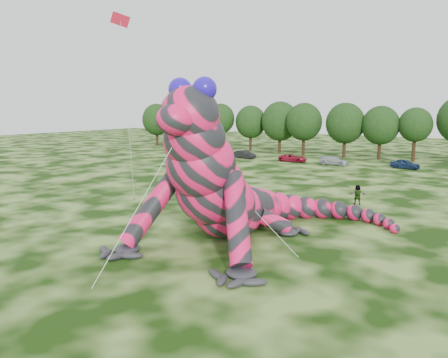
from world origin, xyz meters
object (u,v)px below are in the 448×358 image
at_px(car_0, 207,151).
at_px(car_3, 334,161).
at_px(car_4, 405,164).
at_px(spectator_5, 357,195).
at_px(tree_9, 415,135).
at_px(spectator_4, 233,164).
at_px(tree_8, 380,133).
at_px(car_2, 293,158).
at_px(tree_1, 175,125).
at_px(tree_3, 221,127).
at_px(inflatable_gecko, 234,160).
at_px(flying_kite, 121,35).
at_px(tree_0, 157,124).
at_px(tree_4, 251,128).
at_px(tree_2, 196,125).
at_px(tree_5, 280,127).
at_px(tree_7, 345,130).
at_px(tree_6, 304,129).
at_px(car_1, 244,154).

bearing_deg(car_0, car_3, -95.41).
distance_m(car_4, spectator_5, 27.00).
bearing_deg(tree_9, spectator_4, -130.09).
distance_m(tree_8, car_2, 15.64).
height_order(tree_1, tree_3, tree_1).
bearing_deg(inflatable_gecko, spectator_5, 69.70).
height_order(tree_8, car_4, tree_8).
relative_size(flying_kite, tree_0, 1.73).
bearing_deg(tree_1, tree_4, 2.02).
xyz_separation_m(tree_0, spectator_4, (35.75, -25.50, -3.96)).
bearing_deg(tree_8, car_4, -58.55).
distance_m(tree_2, car_0, 16.17).
distance_m(flying_kite, spectator_5, 24.49).
bearing_deg(spectator_5, tree_5, -78.81).
distance_m(tree_1, tree_8, 44.15).
bearing_deg(car_3, spectator_4, 144.33).
bearing_deg(car_4, car_2, 103.90).
bearing_deg(tree_0, tree_1, -10.79).
relative_size(inflatable_gecko, tree_3, 2.19).
xyz_separation_m(flying_kite, tree_0, (-40.42, 50.95, -9.69)).
distance_m(tree_5, car_0, 15.09).
bearing_deg(tree_1, tree_7, -1.87).
distance_m(flying_kite, tree_5, 51.84).
distance_m(tree_6, car_1, 12.75).
bearing_deg(tree_5, tree_7, -7.13).
height_order(tree_3, tree_7, tree_7).
relative_size(car_0, car_3, 0.93).
bearing_deg(tree_7, tree_2, 176.60).
relative_size(flying_kite, car_0, 3.91).
bearing_deg(tree_3, tree_7, -0.59).
height_order(tree_2, spectator_5, tree_2).
relative_size(tree_8, car_0, 2.13).
distance_m(tree_5, tree_7, 13.15).
bearing_deg(car_0, car_4, -92.22).
distance_m(tree_8, car_0, 30.03).
xyz_separation_m(tree_9, spectator_4, (-19.88, -23.61, -3.55)).
bearing_deg(car_4, tree_2, 86.30).
height_order(flying_kite, tree_1, flying_kite).
height_order(car_4, spectator_5, spectator_5).
distance_m(tree_9, car_1, 27.75).
relative_size(tree_6, spectator_5, 5.32).
xyz_separation_m(tree_3, car_0, (3.32, -9.78, -4.00)).
bearing_deg(car_2, spectator_4, 161.90).
bearing_deg(tree_1, car_3, -16.54).
distance_m(car_2, spectator_4, 13.32).
relative_size(car_2, car_4, 1.13).
distance_m(tree_9, car_2, 19.89).
bearing_deg(tree_0, tree_8, -2.56).
height_order(flying_kite, car_3, flying_kite).
xyz_separation_m(tree_4, spectator_4, (10.83, -24.98, -3.74)).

